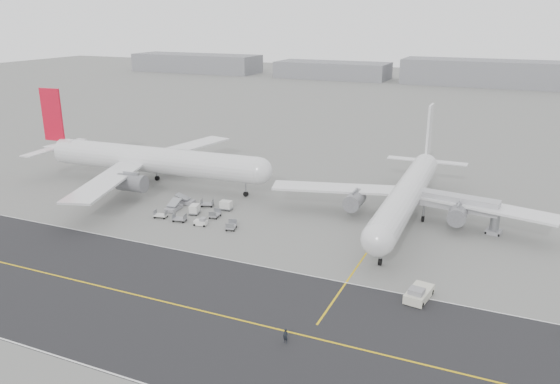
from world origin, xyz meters
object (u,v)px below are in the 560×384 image
at_px(airliner_b, 408,193).
at_px(ground_crew_a, 286,336).
at_px(jet_bridge, 457,204).
at_px(pushback_tug, 419,294).
at_px(airliner_a, 148,159).

height_order(airliner_b, ground_crew_a, airliner_b).
bearing_deg(jet_bridge, pushback_tug, -84.26).
relative_size(airliner_a, jet_bridge, 3.66).
height_order(airliner_a, pushback_tug, airliner_a).
relative_size(airliner_a, ground_crew_a, 32.06).
distance_m(airliner_a, ground_crew_a, 72.77).
bearing_deg(jet_bridge, airliner_b, -169.27).
distance_m(airliner_b, ground_crew_a, 48.83).
bearing_deg(pushback_tug, ground_crew_a, -117.75).
distance_m(pushback_tug, ground_crew_a, 21.80).
distance_m(airliner_a, jet_bridge, 69.37).
xyz_separation_m(jet_bridge, ground_crew_a, (-14.22, -48.80, -3.46)).
relative_size(airliner_b, jet_bridge, 3.26).
bearing_deg(ground_crew_a, airliner_a, 154.12).
relative_size(pushback_tug, jet_bridge, 0.45).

